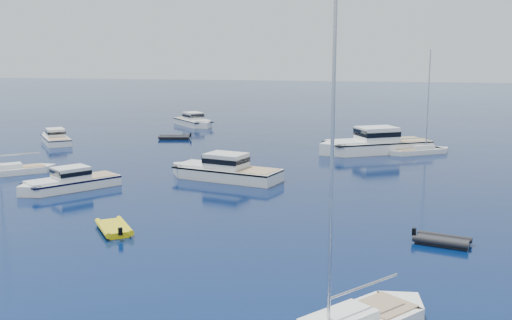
{
  "coord_description": "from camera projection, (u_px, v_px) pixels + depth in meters",
  "views": [
    {
      "loc": [
        4.92,
        -24.24,
        11.11
      ],
      "look_at": [
        -5.32,
        24.17,
        2.2
      ],
      "focal_mm": 42.94,
      "sensor_mm": 36.0,
      "label": 1
    }
  ],
  "objects": [
    {
      "name": "motor_cruiser_far_l",
      "position": [
        56.0,
        143.0,
        74.26
      ],
      "size": [
        7.43,
        8.46,
        2.27
      ],
      "primitive_type": null,
      "rotation": [
        0.0,
        0.0,
        0.66
      ],
      "color": "white",
      "rests_on": "ground"
    },
    {
      "name": "motor_cruiser_centre",
      "position": [
        224.0,
        179.0,
        53.47
      ],
      "size": [
        11.64,
        6.19,
        2.92
      ],
      "primitive_type": null,
      "rotation": [
        0.0,
        0.0,
        1.31
      ],
      "color": "silver",
      "rests_on": "ground"
    },
    {
      "name": "motor_cruiser_horizon",
      "position": [
        194.0,
        126.0,
        91.32
      ],
      "size": [
        8.66,
        9.12,
        2.53
      ],
      "primitive_type": null,
      "rotation": [
        0.0,
        0.0,
        3.88
      ],
      "color": "white",
      "rests_on": "ground"
    },
    {
      "name": "motor_cruiser_distant",
      "position": [
        374.0,
        152.0,
        67.36
      ],
      "size": [
        13.97,
        10.38,
        3.59
      ],
      "primitive_type": null,
      "rotation": [
        0.0,
        0.0,
        2.09
      ],
      "color": "white",
      "rests_on": "ground"
    },
    {
      "name": "tender_grey_far",
      "position": [
        174.0,
        139.0,
        77.55
      ],
      "size": [
        4.5,
        3.04,
        0.95
      ],
      "primitive_type": null,
      "rotation": [
        0.0,
        0.0,
        1.78
      ],
      "color": "black",
      "rests_on": "ground"
    },
    {
      "name": "tender_grey_near",
      "position": [
        442.0,
        244.0,
        35.49
      ],
      "size": [
        3.69,
        2.7,
        0.95
      ],
      "primitive_type": null,
      "rotation": [
        0.0,
        0.0,
        4.43
      ],
      "color": "black",
      "rests_on": "ground"
    },
    {
      "name": "sailboat_mid_l",
      "position": [
        10.0,
        174.0,
        55.53
      ],
      "size": [
        7.79,
        7.42,
        12.56
      ],
      "primitive_type": null,
      "rotation": [
        0.0,
        0.0,
        2.32
      ],
      "color": "white",
      "rests_on": "ground"
    },
    {
      "name": "sailboat_centre",
      "position": [
        419.0,
        154.0,
        66.59
      ],
      "size": [
        7.74,
        5.98,
        11.58
      ],
      "primitive_type": null,
      "rotation": [
        0.0,
        0.0,
        5.28
      ],
      "color": "silver",
      "rests_on": "ground"
    },
    {
      "name": "motor_cruiser_left",
      "position": [
        70.0,
        189.0,
        49.51
      ],
      "size": [
        7.47,
        8.74,
        2.33
      ],
      "primitive_type": null,
      "rotation": [
        0.0,
        0.0,
        2.5
      ],
      "color": "white",
      "rests_on": "ground"
    },
    {
      "name": "ground",
      "position": [
        261.0,
        312.0,
        26.31
      ],
      "size": [
        400.0,
        400.0,
        0.0
      ],
      "primitive_type": "plane",
      "color": "navy",
      "rests_on": "ground"
    },
    {
      "name": "tender_yellow",
      "position": [
        114.0,
        231.0,
        38.03
      ],
      "size": [
        3.91,
        4.28,
        0.95
      ],
      "primitive_type": null,
      "rotation": [
        0.0,
        0.0,
        0.63
      ],
      "color": "yellow",
      "rests_on": "ground"
    }
  ]
}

